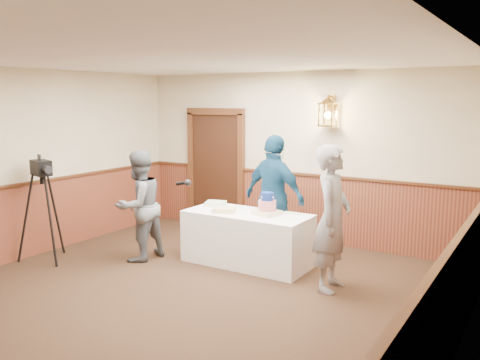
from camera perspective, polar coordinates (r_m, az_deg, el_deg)
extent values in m
plane|color=black|center=(5.98, -8.78, -14.15)|extent=(7.00, 7.00, 0.00)
cube|color=#BCAF8D|center=(8.52, 6.42, 2.62)|extent=(6.00, 0.02, 2.80)
cube|color=#BCAF8D|center=(4.31, 22.84, -4.37)|extent=(0.02, 7.00, 2.80)
cube|color=white|center=(5.52, -9.50, 13.64)|extent=(6.00, 7.00, 0.02)
cube|color=#552618|center=(8.64, 6.26, -3.01)|extent=(5.98, 0.04, 1.10)
cube|color=#552618|center=(4.57, 21.91, -14.77)|extent=(0.04, 6.98, 1.10)
cube|color=#4A2713|center=(8.52, 6.29, 0.72)|extent=(5.98, 0.07, 0.04)
cube|color=black|center=(9.31, -2.69, 1.04)|extent=(1.00, 0.06, 2.10)
cube|color=white|center=(7.33, 0.83, -6.56)|extent=(1.80, 0.80, 0.75)
cube|color=beige|center=(7.11, 3.06, -3.68)|extent=(0.38, 0.38, 0.06)
cylinder|color=#C10307|center=(7.09, 3.07, -2.87)|extent=(0.25, 0.25, 0.14)
cylinder|color=navy|center=(7.06, 3.08, -1.85)|extent=(0.18, 0.18, 0.11)
cube|color=#DDC584|center=(7.27, -1.80, -3.38)|extent=(0.39, 0.35, 0.07)
cube|color=#B7E09E|center=(7.71, -2.74, -2.66)|extent=(0.35, 0.31, 0.07)
imported|color=#5A5E65|center=(7.56, -11.26, -2.85)|extent=(0.69, 0.85, 1.62)
cylinder|color=black|center=(6.68, -6.56, -0.36)|extent=(0.23, 0.11, 0.09)
sphere|color=black|center=(6.57, -5.89, -0.28)|extent=(0.08, 0.08, 0.08)
imported|color=gray|center=(6.34, 10.33, -4.24)|extent=(0.48, 0.69, 1.81)
imported|color=navy|center=(7.47, 3.88, -1.97)|extent=(1.16, 0.70, 1.84)
cube|color=black|center=(7.80, -21.44, 1.29)|extent=(0.41, 0.30, 0.22)
cylinder|color=black|center=(7.58, -20.86, 1.11)|extent=(0.17, 0.15, 0.11)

